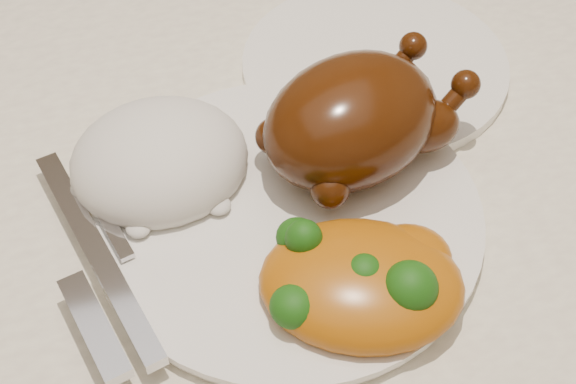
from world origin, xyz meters
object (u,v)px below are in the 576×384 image
object	(u,v)px
dinner_plate	(288,216)
side_plate	(375,64)
dining_table	(76,275)
roast_chicken	(355,118)

from	to	relation	value
dinner_plate	side_plate	world-z (taller)	dinner_plate
dining_table	roast_chicken	xyz separation A→B (m)	(0.22, -0.04, 0.15)
side_plate	roast_chicken	xyz separation A→B (m)	(-0.06, -0.10, 0.05)
dining_table	dinner_plate	world-z (taller)	dinner_plate
dinner_plate	roast_chicken	bearing A→B (deg)	30.71
dinner_plate	dining_table	bearing A→B (deg)	154.98
side_plate	roast_chicken	size ratio (longest dim) A/B	1.24
roast_chicken	dinner_plate	bearing A→B (deg)	-170.47
side_plate	dining_table	bearing A→B (deg)	-166.96
dining_table	roast_chicken	distance (m)	0.27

